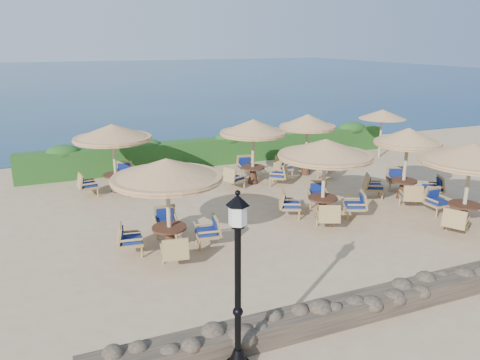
# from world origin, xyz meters

# --- Properties ---
(ground) EXTENTS (120.00, 120.00, 0.00)m
(ground) POSITION_xyz_m (0.00, 0.00, 0.00)
(ground) COLOR tan
(ground) RESTS_ON ground
(sea) EXTENTS (160.00, 160.00, 0.00)m
(sea) POSITION_xyz_m (0.00, 70.00, 0.00)
(sea) COLOR #0B2848
(sea) RESTS_ON ground
(hedge) EXTENTS (18.00, 0.90, 1.20)m
(hedge) POSITION_xyz_m (0.00, 7.20, 0.60)
(hedge) COLOR #1A4516
(hedge) RESTS_ON ground
(stone_wall) EXTENTS (15.00, 0.65, 0.44)m
(stone_wall) POSITION_xyz_m (0.00, -6.20, 0.22)
(stone_wall) COLOR brown
(stone_wall) RESTS_ON ground
(lamp_post) EXTENTS (0.44, 0.44, 3.31)m
(lamp_post) POSITION_xyz_m (-4.80, -6.80, 1.55)
(lamp_post) COLOR black
(lamp_post) RESTS_ON ground
(extra_parasol) EXTENTS (2.30, 2.30, 2.41)m
(extra_parasol) POSITION_xyz_m (7.80, 5.20, 2.17)
(extra_parasol) COLOR #C5B48A
(extra_parasol) RESTS_ON ground
(cafe_set_0) EXTENTS (3.04, 3.04, 2.65)m
(cafe_set_0) POSITION_xyz_m (-4.66, -1.44, 1.88)
(cafe_set_0) COLOR #C5B48A
(cafe_set_0) RESTS_ON ground
(cafe_set_1) EXTENTS (3.07, 3.07, 2.65)m
(cafe_set_1) POSITION_xyz_m (0.65, -0.88, 1.89)
(cafe_set_1) COLOR #C5B48A
(cafe_set_1) RESTS_ON ground
(cafe_set_2) EXTENTS (3.17, 3.17, 2.65)m
(cafe_set_2) POSITION_xyz_m (4.42, -3.17, 1.99)
(cafe_set_2) COLOR #C5B48A
(cafe_set_2) RESTS_ON ground
(cafe_set_3) EXTENTS (2.96, 2.96, 2.65)m
(cafe_set_3) POSITION_xyz_m (-5.25, 4.56, 1.95)
(cafe_set_3) COLOR #C5B48A
(cafe_set_3) RESTS_ON ground
(cafe_set_4) EXTENTS (2.77, 2.78, 2.65)m
(cafe_set_4) POSITION_xyz_m (0.09, 3.53, 1.89)
(cafe_set_4) COLOR #C5B48A
(cafe_set_4) RESTS_ON ground
(cafe_set_5) EXTENTS (2.63, 2.77, 2.65)m
(cafe_set_5) POSITION_xyz_m (2.79, 3.89, 1.81)
(cafe_set_5) COLOR #C5B48A
(cafe_set_5) RESTS_ON ground
(cafe_set_6) EXTENTS (2.81, 2.81, 2.65)m
(cafe_set_6) POSITION_xyz_m (4.47, -0.34, 1.71)
(cafe_set_6) COLOR #C5B48A
(cafe_set_6) RESTS_ON ground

